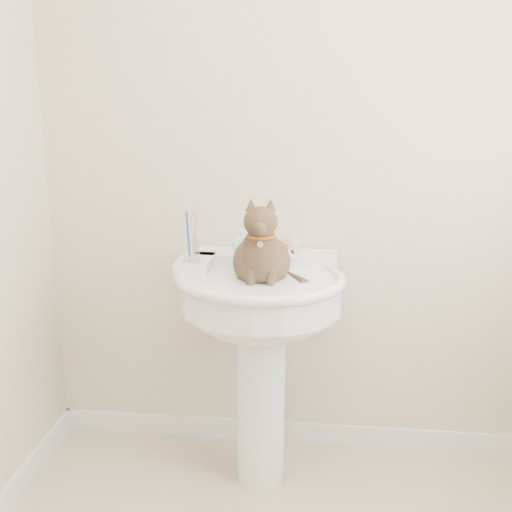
% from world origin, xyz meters
% --- Properties ---
extents(wall_back, '(2.20, 0.00, 2.50)m').
position_xyz_m(wall_back, '(0.00, 1.10, 1.25)').
color(wall_back, beige).
rests_on(wall_back, ground).
extents(baseboard_back, '(2.20, 0.02, 0.09)m').
position_xyz_m(baseboard_back, '(0.00, 1.09, 0.04)').
color(baseboard_back, white).
rests_on(baseboard_back, floor).
extents(pedestal_sink, '(0.64, 0.63, 0.88)m').
position_xyz_m(pedestal_sink, '(-0.18, 0.81, 0.69)').
color(pedestal_sink, white).
rests_on(pedestal_sink, floor).
extents(faucet, '(0.28, 0.12, 0.14)m').
position_xyz_m(faucet, '(-0.18, 0.97, 0.93)').
color(faucet, silver).
rests_on(faucet, pedestal_sink).
extents(soap_bar, '(0.09, 0.06, 0.03)m').
position_xyz_m(soap_bar, '(-0.12, 1.06, 0.90)').
color(soap_bar, '#DE5A2F').
rests_on(soap_bar, pedestal_sink).
extents(toothbrush_cup, '(0.07, 0.07, 0.18)m').
position_xyz_m(toothbrush_cup, '(-0.44, 0.84, 0.93)').
color(toothbrush_cup, silver).
rests_on(toothbrush_cup, pedestal_sink).
extents(cat, '(0.23, 0.29, 0.43)m').
position_xyz_m(cat, '(-0.17, 0.79, 0.93)').
color(cat, brown).
rests_on(cat, pedestal_sink).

